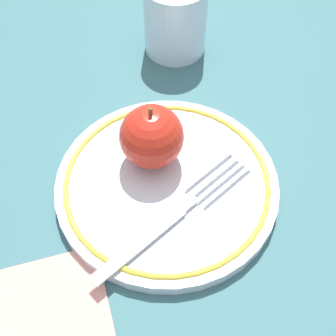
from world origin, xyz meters
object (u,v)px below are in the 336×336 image
(apple_red_whole, at_px, (150,137))
(fork, at_px, (170,219))
(plate, at_px, (168,184))
(drinking_glass, at_px, (175,18))
(napkin_folded, at_px, (23,329))

(apple_red_whole, height_order, fork, apple_red_whole)
(plate, xyz_separation_m, drinking_glass, (0.20, -0.11, 0.04))
(plate, height_order, apple_red_whole, apple_red_whole)
(apple_red_whole, bearing_deg, plate, -174.32)
(plate, bearing_deg, drinking_glass, -29.15)
(fork, bearing_deg, apple_red_whole, 61.46)
(napkin_folded, bearing_deg, apple_red_whole, -58.32)
(apple_red_whole, xyz_separation_m, fork, (-0.08, 0.02, -0.03))
(plate, relative_size, napkin_folded, 1.51)
(fork, relative_size, napkin_folded, 1.28)
(fork, bearing_deg, drinking_glass, 45.18)
(apple_red_whole, bearing_deg, drinking_glass, -34.74)
(plate, distance_m, napkin_folded, 0.19)
(plate, xyz_separation_m, napkin_folded, (-0.07, 0.18, -0.01))
(napkin_folded, bearing_deg, plate, -67.44)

